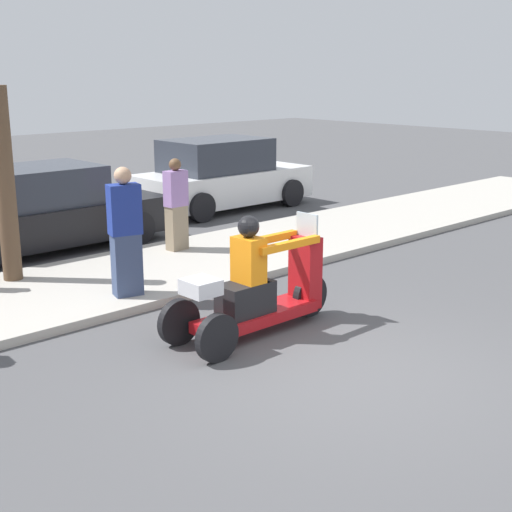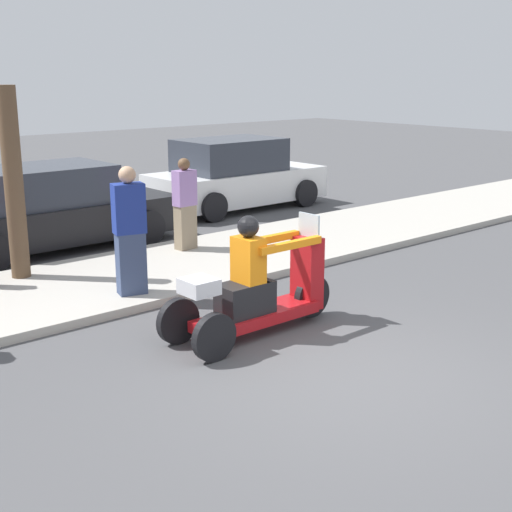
{
  "view_description": "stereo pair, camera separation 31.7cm",
  "coord_description": "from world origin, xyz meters",
  "views": [
    {
      "loc": [
        -5.55,
        -4.46,
        3.15
      ],
      "look_at": [
        0.07,
        1.6,
        0.99
      ],
      "focal_mm": 50.0,
      "sensor_mm": 36.0,
      "label": 1
    },
    {
      "loc": [
        -5.31,
        -4.67,
        3.15
      ],
      "look_at": [
        0.07,
        1.6,
        0.99
      ],
      "focal_mm": 50.0,
      "sensor_mm": 36.0,
      "label": 2
    }
  ],
  "objects": [
    {
      "name": "tree_trunk",
      "position": [
        -1.27,
        5.51,
        1.54
      ],
      "size": [
        0.28,
        0.28,
        2.83
      ],
      "color": "brown",
      "rests_on": "sidewalk_strip"
    },
    {
      "name": "spectator_end_of_line",
      "position": [
        1.63,
        5.31,
        0.89
      ],
      "size": [
        0.39,
        0.24,
        1.59
      ],
      "color": "gray",
      "rests_on": "sidewalk_strip"
    },
    {
      "name": "sidewalk_strip",
      "position": [
        0.0,
        4.6,
        0.06
      ],
      "size": [
        28.0,
        2.8,
        0.12
      ],
      "color": "#B2ADA3",
      "rests_on": "ground"
    },
    {
      "name": "parked_car_lot_center",
      "position": [
        5.04,
        8.17,
        0.76
      ],
      "size": [
        4.22,
        1.98,
        1.63
      ],
      "color": "silver",
      "rests_on": "ground"
    },
    {
      "name": "parked_car_lot_far",
      "position": [
        0.06,
        7.37,
        0.71
      ],
      "size": [
        4.51,
        2.0,
        1.51
      ],
      "color": "black",
      "rests_on": "ground"
    },
    {
      "name": "ground_plane",
      "position": [
        0.0,
        0.0,
        0.0
      ],
      "size": [
        60.0,
        60.0,
        0.0
      ],
      "primitive_type": "plane",
      "color": "#4C4C4F"
    },
    {
      "name": "motorcycle_trike",
      "position": [
        0.09,
        1.6,
        0.53
      ],
      "size": [
        2.44,
        0.8,
        1.5
      ],
      "color": "black",
      "rests_on": "ground"
    },
    {
      "name": "spectator_mid_group",
      "position": [
        -0.43,
        3.69,
        0.98
      ],
      "size": [
        0.48,
        0.36,
        1.79
      ],
      "color": "#38476B",
      "rests_on": "sidewalk_strip"
    }
  ]
}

